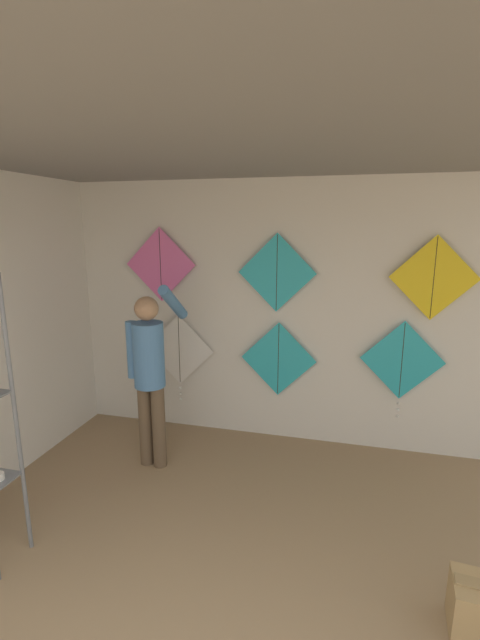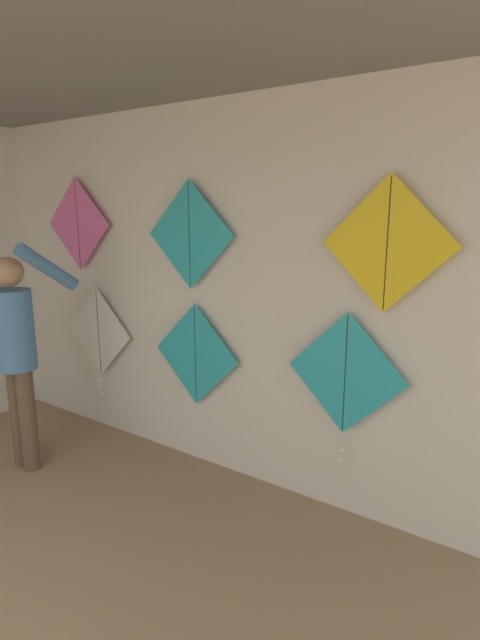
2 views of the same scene
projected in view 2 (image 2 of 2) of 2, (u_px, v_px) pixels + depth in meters
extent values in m
cube|color=silver|center=(207.00, 294.00, 3.85)|extent=(5.49, 0.06, 2.80)
cylinder|color=brown|center=(19.00, 416.00, 4.01)|extent=(0.13, 0.13, 0.83)
cylinder|color=brown|center=(28.00, 420.00, 3.92)|extent=(0.13, 0.13, 0.83)
cylinder|color=#4C7FB7|center=(14.00, 330.00, 3.81)|extent=(0.29, 0.29, 0.62)
sphere|color=tan|center=(8.00, 272.00, 3.71)|extent=(0.22, 0.22, 0.22)
cylinder|color=#4C7FB7|center=(2.00, 322.00, 3.91)|extent=(0.10, 0.10, 0.55)
cylinder|color=#4C7FB7|center=(47.00, 268.00, 3.78)|extent=(0.10, 0.51, 0.40)
cube|color=white|center=(99.00, 332.00, 4.54)|extent=(0.81, 0.01, 0.81)
cylinder|color=black|center=(99.00, 332.00, 4.53)|extent=(0.01, 0.01, 0.77)
sphere|color=white|center=(101.00, 380.00, 4.63)|extent=(0.04, 0.04, 0.04)
sphere|color=white|center=(102.00, 387.00, 4.64)|extent=(0.04, 0.04, 0.04)
sphere|color=white|center=(102.00, 394.00, 4.66)|extent=(0.04, 0.04, 0.04)
cube|color=#28B2C6|center=(195.00, 355.00, 3.91)|extent=(0.81, 0.01, 0.81)
cylinder|color=black|center=(195.00, 355.00, 3.91)|extent=(0.01, 0.01, 0.77)
cube|color=#28B2C6|center=(345.00, 374.00, 3.20)|extent=(0.81, 0.01, 0.81)
cylinder|color=black|center=(345.00, 374.00, 3.20)|extent=(0.01, 0.01, 0.77)
sphere|color=white|center=(341.00, 440.00, 3.29)|extent=(0.04, 0.04, 0.04)
sphere|color=white|center=(341.00, 450.00, 3.31)|extent=(0.04, 0.04, 0.04)
sphere|color=white|center=(341.00, 459.00, 3.32)|extent=(0.04, 0.04, 0.04)
cube|color=pink|center=(78.00, 224.00, 4.43)|extent=(0.81, 0.01, 0.81)
cylinder|color=black|center=(78.00, 224.00, 4.43)|extent=(0.01, 0.01, 0.77)
cube|color=#28B2C6|center=(190.00, 235.00, 3.72)|extent=(0.81, 0.01, 0.81)
cylinder|color=black|center=(189.00, 235.00, 3.72)|extent=(0.01, 0.01, 0.77)
cube|color=yellow|center=(387.00, 244.00, 2.90)|extent=(0.81, 0.01, 0.81)
cylinder|color=black|center=(387.00, 244.00, 2.89)|extent=(0.01, 0.01, 0.77)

